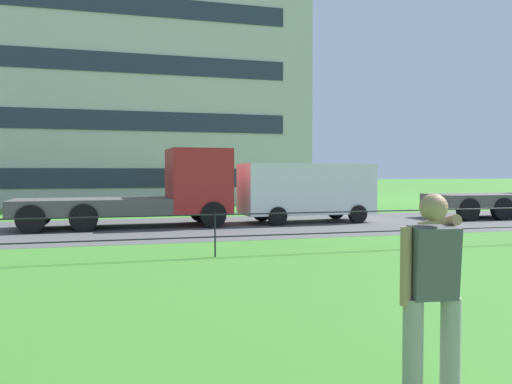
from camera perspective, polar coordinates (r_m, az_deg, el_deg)
street_strip at (r=17.86m, az=-8.45°, el=-3.94°), size 80.00×7.80×0.01m
park_fence at (r=11.51m, az=-4.59°, el=-3.89°), size 32.92×0.04×1.00m
person_thrower at (r=4.37m, az=18.98°, el=-10.55°), size 0.59×0.74×1.72m
flatbed_truck_center at (r=18.39m, az=-10.99°, el=0.01°), size 7.37×2.62×2.75m
panel_van_far_left at (r=19.65m, az=5.67°, el=0.33°), size 5.06×2.22×2.24m
apartment_building_background at (r=35.28m, az=-16.03°, el=12.40°), size 24.37×10.50×16.45m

